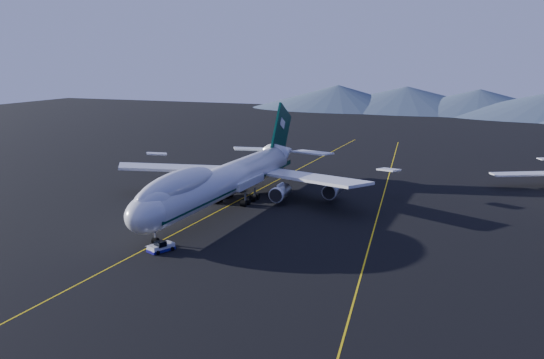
% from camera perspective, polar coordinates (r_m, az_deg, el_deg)
% --- Properties ---
extents(ground, '(500.00, 500.00, 0.00)m').
position_cam_1_polar(ground, '(125.57, -4.42, -2.63)').
color(ground, black).
rests_on(ground, ground).
extents(taxiway_line_main, '(0.25, 220.00, 0.01)m').
position_cam_1_polar(taxiway_line_main, '(125.56, -4.42, -2.63)').
color(taxiway_line_main, yellow).
rests_on(taxiway_line_main, ground).
extents(taxiway_line_side, '(28.08, 198.09, 0.01)m').
position_cam_1_polar(taxiway_line_side, '(125.37, 10.07, -2.80)').
color(taxiway_line_side, yellow).
rests_on(taxiway_line_side, ground).
extents(boeing_747, '(59.62, 72.43, 19.37)m').
position_cam_1_polar(boeing_747, '(124.29, -4.46, -0.03)').
color(boeing_747, silver).
rests_on(boeing_747, ground).
extents(pushback_tug, '(3.60, 4.75, 1.85)m').
position_cam_1_polar(pushback_tug, '(99.24, -10.40, -6.34)').
color(pushback_tug, silver).
rests_on(pushback_tug, ground).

